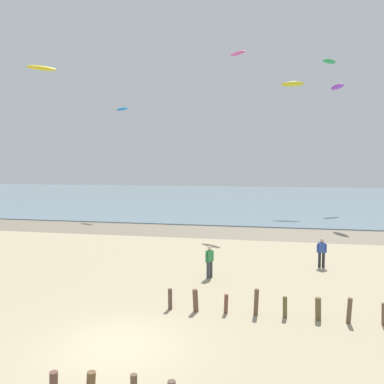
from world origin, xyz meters
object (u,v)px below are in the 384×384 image
at_px(person_left_flank, 322,252).
at_px(kite_aloft_0, 329,61).
at_px(kite_aloft_1, 122,109).
at_px(kite_aloft_2, 42,68).
at_px(person_mid_beach, 210,261).
at_px(kite_aloft_4, 337,87).
at_px(kite_aloft_3, 238,53).
at_px(kite_aloft_5, 293,84).

relative_size(person_left_flank, kite_aloft_0, 0.62).
xyz_separation_m(kite_aloft_1, kite_aloft_2, (-5.28, -8.19, 3.01)).
height_order(person_mid_beach, kite_aloft_4, kite_aloft_4).
relative_size(person_mid_beach, kite_aloft_4, 0.70).
bearing_deg(person_left_flank, kite_aloft_4, 78.35).
relative_size(kite_aloft_2, kite_aloft_4, 1.17).
bearing_deg(kite_aloft_3, kite_aloft_1, 21.02).
height_order(kite_aloft_0, kite_aloft_4, kite_aloft_0).
relative_size(kite_aloft_0, kite_aloft_3, 1.36).
bearing_deg(person_mid_beach, kite_aloft_0, 72.77).
distance_m(kite_aloft_1, kite_aloft_3, 15.65).
bearing_deg(person_left_flank, kite_aloft_3, 111.88).
bearing_deg(kite_aloft_4, kite_aloft_3, 99.57).
bearing_deg(person_left_flank, kite_aloft_5, 89.93).
xyz_separation_m(person_mid_beach, kite_aloft_4, (10.31, 23.44, 13.51)).
xyz_separation_m(kite_aloft_4, kite_aloft_5, (-4.12, 7.66, 2.11)).
relative_size(kite_aloft_1, kite_aloft_5, 0.70).
bearing_deg(kite_aloft_0, kite_aloft_2, 171.03).
distance_m(kite_aloft_2, kite_aloft_4, 30.90).
bearing_deg(kite_aloft_1, kite_aloft_5, 48.19).
relative_size(kite_aloft_2, kite_aloft_3, 1.42).
xyz_separation_m(kite_aloft_0, kite_aloft_5, (-5.38, -6.20, -4.27)).
height_order(kite_aloft_2, kite_aloft_4, kite_aloft_2).
bearing_deg(kite_aloft_5, kite_aloft_0, 49.75).
bearing_deg(person_left_flank, kite_aloft_2, 155.00).
xyz_separation_m(kite_aloft_2, kite_aloft_3, (19.50, 3.25, 1.28)).
xyz_separation_m(person_left_flank, kite_aloft_4, (4.16, 20.15, 13.51)).
height_order(kite_aloft_1, kite_aloft_2, kite_aloft_2).
height_order(kite_aloft_1, kite_aloft_3, kite_aloft_3).
bearing_deg(kite_aloft_5, person_mid_beach, -100.56).
distance_m(person_left_flank, kite_aloft_1, 30.97).
xyz_separation_m(kite_aloft_1, kite_aloft_4, (24.47, 0.03, 1.62)).
xyz_separation_m(person_left_flank, kite_aloft_1, (-20.31, 20.13, 11.89)).
height_order(kite_aloft_1, kite_aloft_5, kite_aloft_5).
distance_m(person_mid_beach, kite_aloft_4, 28.95).
height_order(person_left_flank, kite_aloft_4, kite_aloft_4).
bearing_deg(kite_aloft_1, kite_aloft_2, -95.32).
distance_m(person_left_flank, kite_aloft_4, 24.62).
bearing_deg(kite_aloft_2, kite_aloft_4, -23.34).
distance_m(person_left_flank, kite_aloft_0, 39.77).
xyz_separation_m(kite_aloft_1, kite_aloft_5, (20.35, 7.68, 3.73)).
bearing_deg(kite_aloft_2, kite_aloft_1, 18.40).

